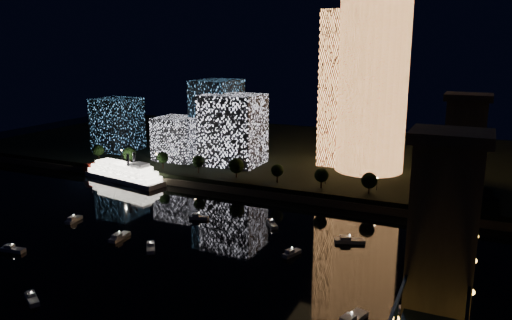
{
  "coord_description": "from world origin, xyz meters",
  "views": [
    {
      "loc": [
        69.51,
        -106.74,
        63.73
      ],
      "look_at": [
        -5.02,
        55.0,
        22.48
      ],
      "focal_mm": 35.0,
      "sensor_mm": 36.0,
      "label": 1
    }
  ],
  "objects_px": {
    "truss_bridge": "(446,265)",
    "tower_rectangular": "(348,89)",
    "riverboat": "(121,173)",
    "tower_cylindrical": "(373,81)"
  },
  "relations": [
    {
      "from": "tower_rectangular",
      "to": "riverboat",
      "type": "relative_size",
      "value": 1.49
    },
    {
      "from": "truss_bridge",
      "to": "riverboat",
      "type": "relative_size",
      "value": 5.28
    },
    {
      "from": "riverboat",
      "to": "truss_bridge",
      "type": "bearing_deg",
      "value": -25.7
    },
    {
      "from": "tower_cylindrical",
      "to": "riverboat",
      "type": "height_order",
      "value": "tower_cylindrical"
    },
    {
      "from": "truss_bridge",
      "to": "tower_rectangular",
      "type": "bearing_deg",
      "value": 113.45
    },
    {
      "from": "riverboat",
      "to": "tower_rectangular",
      "type": "bearing_deg",
      "value": 32.34
    },
    {
      "from": "tower_rectangular",
      "to": "truss_bridge",
      "type": "bearing_deg",
      "value": -66.55
    },
    {
      "from": "tower_rectangular",
      "to": "truss_bridge",
      "type": "distance_m",
      "value": 146.75
    },
    {
      "from": "tower_cylindrical",
      "to": "riverboat",
      "type": "xyz_separation_m",
      "value": [
        -107.67,
        -50.71,
        -43.39
      ]
    },
    {
      "from": "tower_rectangular",
      "to": "riverboat",
      "type": "distance_m",
      "value": 117.82
    }
  ]
}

